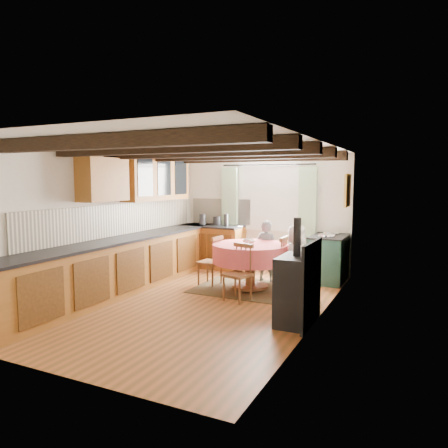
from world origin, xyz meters
The scene contains 41 objects.
floor centered at (0.00, 0.00, 0.00)m, with size 3.60×5.50×0.00m, color #A5592C.
ceiling centered at (0.00, 0.00, 2.40)m, with size 3.60×5.50×0.00m, color white.
wall_back centered at (0.00, 2.75, 1.20)m, with size 3.60×0.00×2.40m, color silver.
wall_front centered at (0.00, -2.75, 1.20)m, with size 3.60×0.00×2.40m, color silver.
wall_left centered at (-1.80, 0.00, 1.20)m, with size 0.00×5.50×2.40m, color silver.
wall_right centered at (1.80, 0.00, 1.20)m, with size 0.00×5.50×2.40m, color silver.
beam_a centered at (0.00, -2.00, 2.31)m, with size 3.60×0.16×0.16m, color black.
beam_b centered at (0.00, -1.00, 2.31)m, with size 3.60×0.16×0.16m, color black.
beam_c centered at (0.00, 0.00, 2.31)m, with size 3.60×0.16×0.16m, color black.
beam_d centered at (0.00, 1.00, 2.31)m, with size 3.60×0.16×0.16m, color black.
beam_e centered at (0.00, 2.00, 2.31)m, with size 3.60×0.16×0.16m, color black.
splash_left centered at (-1.78, 0.30, 1.20)m, with size 0.02×4.50×0.55m, color beige.
splash_back centered at (-1.00, 2.73, 1.20)m, with size 1.40×0.02×0.55m, color beige.
base_cabinet_left centered at (-1.50, 0.00, 0.44)m, with size 0.60×5.30×0.88m, color #955523.
base_cabinet_back centered at (-1.05, 2.45, 0.44)m, with size 1.30×0.60×0.88m, color #955523.
worktop_left centered at (-1.48, 0.00, 0.90)m, with size 0.64×5.30×0.04m, color black.
worktop_back centered at (-1.05, 2.43, 0.90)m, with size 1.30×0.64×0.04m, color black.
wall_cabinet_glass centered at (-1.63, 1.20, 1.95)m, with size 0.34×1.80×0.90m, color #955523.
wall_cabinet_solid centered at (-1.63, -0.30, 1.90)m, with size 0.34×0.90×0.70m, color #955523.
window_frame centered at (0.10, 2.73, 1.60)m, with size 1.34×0.03×1.54m, color white.
window_pane centered at (0.10, 2.74, 1.60)m, with size 1.20×0.01×1.40m, color white.
curtain_left centered at (-0.75, 2.65, 1.10)m, with size 0.35×0.10×2.10m, color #BDE2B3.
curtain_right centered at (0.95, 2.65, 1.10)m, with size 0.35×0.10×2.10m, color #BDE2B3.
curtain_rod centered at (0.10, 2.65, 2.20)m, with size 0.03×0.03×2.00m, color black.
wall_picture centered at (1.77, 2.30, 1.70)m, with size 0.04×0.50×0.60m, color gold.
wall_plate centered at (1.05, 2.72, 1.70)m, with size 0.30×0.30×0.02m, color silver.
rug centered at (0.37, 1.09, 0.01)m, with size 1.84×1.43×0.01m, color #392A15.
dining_table centered at (0.37, 1.09, 0.40)m, with size 1.31×1.31×0.79m, color #F46545, non-canonical shape.
chair_near centered at (0.45, 0.34, 0.45)m, with size 0.39×0.40×0.90m, color brown, non-canonical shape.
chair_left centered at (-0.40, 1.05, 0.45)m, with size 0.38×0.40×0.89m, color brown, non-canonical shape.
chair_right centered at (1.13, 1.12, 0.48)m, with size 0.41×0.43×0.95m, color brown, non-canonical shape.
aga_range centered at (1.47, 2.24, 0.44)m, with size 0.62×0.96×0.88m, color #1E4135, non-canonical shape.
cast_iron_stove centered at (1.58, -0.29, 0.71)m, with size 0.42×0.71×1.41m, color black, non-canonical shape.
child_far centered at (0.43, 1.73, 0.57)m, with size 0.42×0.27×1.15m, color slate.
child_right centered at (1.18, 1.10, 0.58)m, with size 0.57×0.37×1.16m, color silver.
bowl_a centered at (0.31, 1.15, 0.82)m, with size 0.21×0.21×0.05m, color silver.
bowl_b centered at (0.30, 1.16, 0.82)m, with size 0.20×0.20×0.06m, color silver.
cup centered at (0.34, 0.99, 0.84)m, with size 0.11×0.11×0.10m, color silver.
canister_tall centered at (-1.28, 2.38, 1.04)m, with size 0.14×0.14×0.24m, color #262628.
canister_wide centered at (-0.98, 2.49, 1.01)m, with size 0.17×0.17×0.19m, color #262628.
canister_slim centered at (-0.70, 2.36, 1.05)m, with size 0.09×0.09×0.26m, color #262628.
Camera 1 is at (3.08, -5.60, 1.91)m, focal length 33.89 mm.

